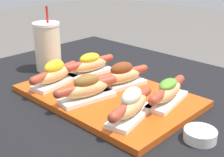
% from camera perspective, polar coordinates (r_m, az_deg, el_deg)
% --- Properties ---
extents(serving_tray, '(0.51, 0.34, 0.02)m').
position_cam_1_polar(serving_tray, '(0.94, -0.85, -3.12)').
color(serving_tray, '#CC4C14').
rests_on(serving_tray, patio_table).
extents(hot_dog_0, '(0.09, 0.20, 0.08)m').
position_cam_1_polar(hot_dog_0, '(1.00, -10.44, 0.85)').
color(hot_dog_0, white).
rests_on(hot_dog_0, serving_tray).
extents(hot_dog_1, '(0.09, 0.20, 0.08)m').
position_cam_1_polar(hot_dog_1, '(0.88, -4.61, -1.81)').
color(hot_dog_1, white).
rests_on(hot_dog_1, serving_tray).
extents(hot_dog_2, '(0.09, 0.20, 0.08)m').
position_cam_1_polar(hot_dog_2, '(0.78, 3.55, -4.84)').
color(hot_dog_2, white).
rests_on(hot_dog_2, serving_tray).
extents(hot_dog_3, '(0.08, 0.20, 0.08)m').
position_cam_1_polar(hot_dog_3, '(1.07, -4.08, 2.55)').
color(hot_dog_3, white).
rests_on(hot_dog_3, serving_tray).
extents(hot_dog_4, '(0.09, 0.20, 0.08)m').
position_cam_1_polar(hot_dog_4, '(0.96, 1.75, 0.52)').
color(hot_dog_4, white).
rests_on(hot_dog_4, serving_tray).
extents(hot_dog_5, '(0.09, 0.20, 0.07)m').
position_cam_1_polar(hot_dog_5, '(0.87, 10.12, -2.38)').
color(hot_dog_5, white).
rests_on(hot_dog_5, serving_tray).
extents(sauce_bowl, '(0.08, 0.08, 0.03)m').
position_cam_1_polar(sauce_bowl, '(0.76, 15.82, -9.81)').
color(sauce_bowl, silver).
rests_on(sauce_bowl, patio_table).
extents(drink_cup, '(0.10, 0.10, 0.24)m').
position_cam_1_polar(drink_cup, '(1.17, -11.68, 5.76)').
color(drink_cup, beige).
rests_on(drink_cup, patio_table).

